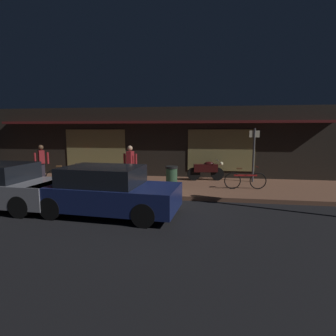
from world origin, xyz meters
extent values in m
plane|color=black|center=(0.00, 0.00, 0.00)|extent=(60.00, 60.00, 0.00)
cube|color=brown|center=(0.00, 3.00, 0.07)|extent=(18.00, 4.00, 0.15)
cube|color=black|center=(0.00, 6.40, 1.80)|extent=(18.00, 2.80, 3.60)
cube|color=olive|center=(-3.20, 4.98, 1.50)|extent=(3.20, 0.04, 2.00)
cube|color=olive|center=(3.20, 4.98, 1.50)|extent=(3.20, 0.04, 2.00)
cube|color=#591919|center=(0.00, 4.75, 2.85)|extent=(16.20, 0.50, 0.12)
cylinder|color=black|center=(1.95, 4.10, 0.45)|extent=(0.61, 0.22, 0.60)
cylinder|color=black|center=(3.03, 4.28, 0.45)|extent=(0.61, 0.22, 0.60)
cube|color=black|center=(2.49, 4.19, 0.73)|extent=(1.13, 0.46, 0.36)
ellipsoid|color=black|center=(2.64, 4.21, 0.93)|extent=(0.47, 0.31, 0.20)
sphere|color=#F9EDB7|center=(3.20, 4.31, 0.93)|extent=(0.18, 0.18, 0.18)
cylinder|color=gray|center=(3.00, 4.27, 1.10)|extent=(0.12, 0.55, 0.03)
torus|color=black|center=(-3.83, 2.05, 0.48)|extent=(0.65, 0.20, 0.66)
torus|color=black|center=(-2.86, 2.29, 0.48)|extent=(0.65, 0.20, 0.66)
cube|color=black|center=(-3.34, 2.17, 0.70)|extent=(0.88, 0.26, 0.06)
cube|color=brown|center=(-3.59, 2.11, 0.97)|extent=(0.21, 0.13, 0.06)
cylinder|color=black|center=(-2.94, 2.27, 1.05)|extent=(0.13, 0.41, 0.02)
torus|color=black|center=(3.57, 2.50, 0.48)|extent=(0.66, 0.11, 0.66)
torus|color=black|center=(4.56, 2.61, 0.48)|extent=(0.66, 0.11, 0.66)
cube|color=#A51E1E|center=(4.07, 2.56, 0.70)|extent=(0.90, 0.14, 0.06)
cube|color=brown|center=(3.82, 2.53, 0.97)|extent=(0.21, 0.10, 0.06)
cylinder|color=#A51E1E|center=(4.48, 2.60, 1.05)|extent=(0.07, 0.42, 0.02)
cube|color=#28232D|center=(-4.76, 2.70, 0.57)|extent=(0.34, 0.34, 0.85)
cube|color=maroon|center=(-4.76, 2.70, 1.29)|extent=(0.42, 0.43, 0.58)
sphere|color=brown|center=(-4.76, 2.70, 1.71)|extent=(0.22, 0.22, 0.22)
cylinder|color=maroon|center=(-4.95, 2.53, 1.22)|extent=(0.13, 0.13, 0.52)
cylinder|color=maroon|center=(-4.56, 2.87, 1.22)|extent=(0.13, 0.13, 0.52)
cube|color=#28232D|center=(-0.68, 2.74, 0.57)|extent=(0.23, 0.30, 0.85)
cube|color=maroon|center=(-0.68, 2.74, 1.29)|extent=(0.26, 0.40, 0.58)
sphere|color=tan|center=(-0.68, 2.74, 1.71)|extent=(0.22, 0.22, 0.22)
cylinder|color=maroon|center=(-0.42, 2.72, 1.22)|extent=(0.10, 0.10, 0.52)
cylinder|color=maroon|center=(-0.94, 2.77, 1.22)|extent=(0.10, 0.10, 0.52)
cylinder|color=#47474C|center=(4.60, 4.16, 1.35)|extent=(0.09, 0.09, 2.40)
cube|color=beige|center=(4.60, 4.16, 2.30)|extent=(0.44, 0.03, 0.30)
cylinder|color=#2D4C33|center=(1.20, 2.02, 0.57)|extent=(0.44, 0.44, 0.85)
cylinder|color=black|center=(1.20, 2.02, 1.04)|extent=(0.48, 0.48, 0.08)
cylinder|color=black|center=(-2.59, 0.02, 0.32)|extent=(0.65, 0.25, 0.64)
cylinder|color=black|center=(-2.65, -1.54, 0.32)|extent=(0.65, 0.25, 0.64)
cube|color=slate|center=(-3.97, -0.70, 0.55)|extent=(4.17, 1.93, 0.68)
cylinder|color=black|center=(1.12, -0.20, 0.32)|extent=(0.66, 0.27, 0.64)
cylinder|color=black|center=(1.00, -1.76, 0.32)|extent=(0.66, 0.27, 0.64)
cylinder|color=black|center=(-1.57, 0.01, 0.32)|extent=(0.66, 0.27, 0.64)
cylinder|color=black|center=(-1.69, -1.55, 0.32)|extent=(0.66, 0.27, 0.64)
cube|color=#141E4C|center=(-0.29, -0.88, 0.55)|extent=(4.22, 2.07, 0.68)
cube|color=black|center=(-0.44, -0.87, 1.10)|extent=(2.32, 1.77, 0.64)
camera|label=1|loc=(2.59, -8.18, 2.47)|focal=28.60mm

